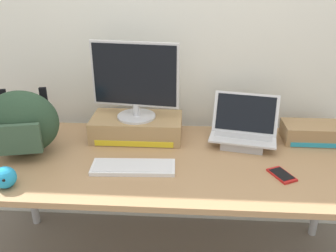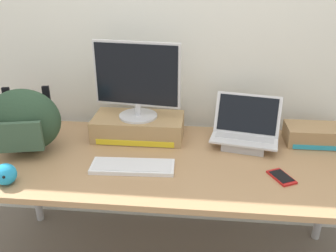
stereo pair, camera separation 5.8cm
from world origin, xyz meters
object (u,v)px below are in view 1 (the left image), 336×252
(toner_box_yellow, at_px, (137,127))
(open_laptop, at_px, (243,134))
(toner_box_cyan, at_px, (312,133))
(desktop_monitor, at_px, (135,81))
(coffee_mug, at_px, (18,123))
(cell_phone, at_px, (282,175))
(messenger_backpack, at_px, (21,123))
(external_keyboard, at_px, (133,167))
(plush_toy, at_px, (5,177))

(toner_box_yellow, height_order, open_laptop, open_laptop)
(open_laptop, xyz_separation_m, toner_box_cyan, (0.39, 0.06, -0.01))
(desktop_monitor, distance_m, coffee_mug, 0.77)
(desktop_monitor, relative_size, cell_phone, 3.08)
(toner_box_yellow, xyz_separation_m, open_laptop, (0.59, -0.04, -0.01))
(toner_box_yellow, height_order, toner_box_cyan, toner_box_yellow)
(open_laptop, distance_m, messenger_backpack, 1.16)
(messenger_backpack, distance_m, coffee_mug, 0.33)
(toner_box_yellow, distance_m, coffee_mug, 0.71)
(open_laptop, height_order, coffee_mug, open_laptop)
(coffee_mug, bearing_deg, messenger_backpack, -58.76)
(cell_phone, bearing_deg, external_keyboard, 151.96)
(desktop_monitor, bearing_deg, coffee_mug, -176.20)
(coffee_mug, relative_size, plush_toy, 1.32)
(desktop_monitor, height_order, messenger_backpack, desktop_monitor)
(external_keyboard, relative_size, toner_box_cyan, 1.27)
(open_laptop, relative_size, messenger_backpack, 0.95)
(coffee_mug, distance_m, toner_box_cyan, 1.69)
(toner_box_yellow, xyz_separation_m, toner_box_cyan, (0.98, 0.01, -0.01))
(desktop_monitor, bearing_deg, toner_box_yellow, 87.22)
(toner_box_yellow, relative_size, cell_phone, 3.25)
(desktop_monitor, distance_m, open_laptop, 0.65)
(desktop_monitor, bearing_deg, open_laptop, 2.94)
(toner_box_yellow, xyz_separation_m, coffee_mug, (-0.71, 0.04, -0.01))
(toner_box_yellow, relative_size, coffee_mug, 3.89)
(plush_toy, distance_m, toner_box_cyan, 1.58)
(external_keyboard, xyz_separation_m, toner_box_cyan, (0.95, 0.37, 0.04))
(coffee_mug, bearing_deg, toner_box_yellow, -3.29)
(open_laptop, height_order, external_keyboard, open_laptop)
(external_keyboard, distance_m, messenger_backpack, 0.62)
(desktop_monitor, xyz_separation_m, messenger_backpack, (-0.55, -0.22, -0.16))
(external_keyboard, bearing_deg, messenger_backpack, 164.90)
(desktop_monitor, bearing_deg, messenger_backpack, -150.92)
(desktop_monitor, distance_m, external_keyboard, 0.48)
(toner_box_yellow, distance_m, desktop_monitor, 0.27)
(coffee_mug, relative_size, toner_box_cyan, 0.40)
(external_keyboard, bearing_deg, desktop_monitor, 92.58)
(open_laptop, relative_size, cell_phone, 2.50)
(plush_toy, relative_size, toner_box_cyan, 0.31)
(open_laptop, height_order, cell_phone, open_laptop)
(external_keyboard, relative_size, cell_phone, 2.64)
(coffee_mug, xyz_separation_m, cell_phone, (1.44, -0.41, -0.05))
(coffee_mug, height_order, cell_phone, coffee_mug)
(messenger_backpack, distance_m, cell_phone, 1.30)
(messenger_backpack, relative_size, plush_toy, 4.17)
(desktop_monitor, relative_size, open_laptop, 1.23)
(coffee_mug, distance_m, cell_phone, 1.50)
(desktop_monitor, height_order, open_laptop, desktop_monitor)
(toner_box_cyan, bearing_deg, desktop_monitor, -179.07)
(toner_box_yellow, bearing_deg, plush_toy, -133.19)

